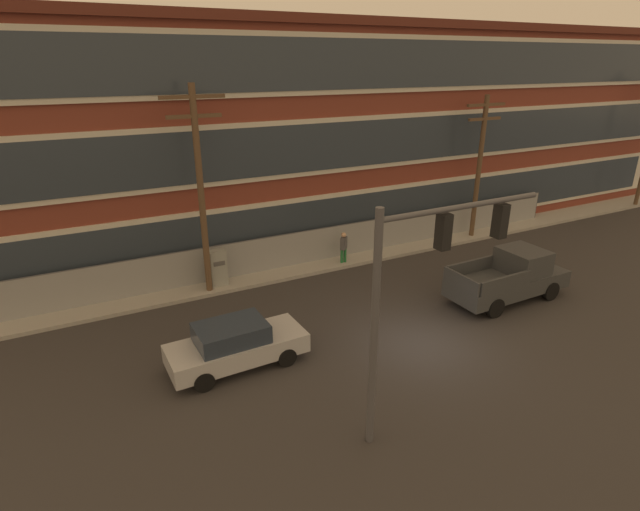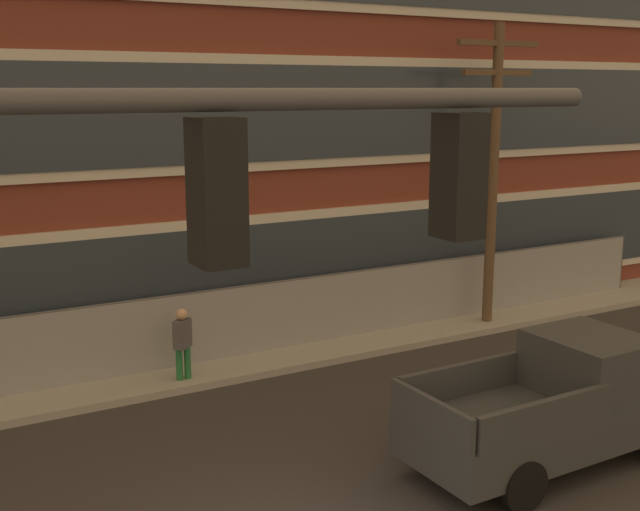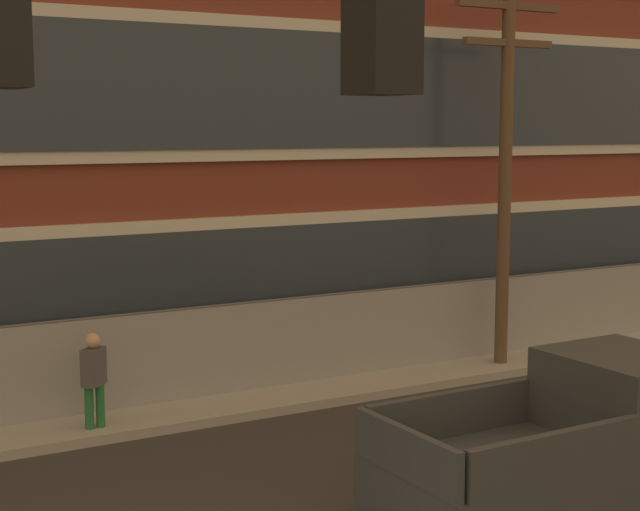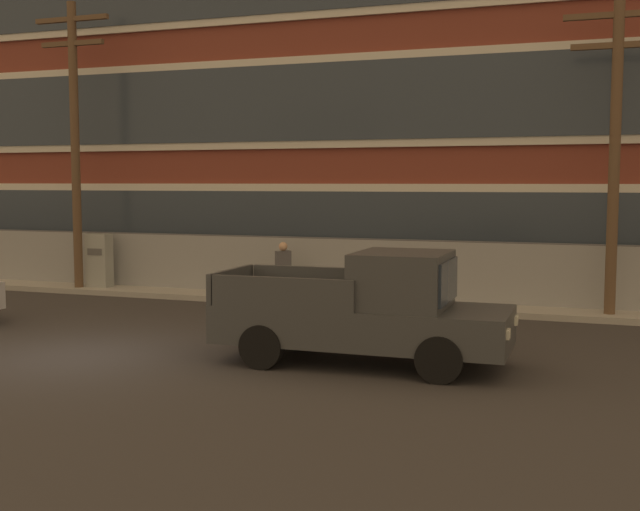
% 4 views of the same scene
% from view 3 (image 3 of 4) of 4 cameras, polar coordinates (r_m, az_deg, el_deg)
% --- Properties ---
extents(sidewalk_building_side, '(80.00, 1.88, 0.16)m').
position_cam_3_polar(sidewalk_building_side, '(16.38, -17.60, -9.97)').
color(sidewalk_building_side, '#9E9B93').
rests_on(sidewalk_building_side, ground).
extents(brick_mill_building, '(45.33, 12.16, 11.19)m').
position_cam_3_polar(brick_mill_building, '(23.96, -6.89, 9.16)').
color(brick_mill_building, brown).
rests_on(brick_mill_building, ground).
extents(chain_link_fence, '(29.84, 0.06, 1.79)m').
position_cam_3_polar(chain_link_fence, '(16.58, -15.90, -6.71)').
color(chain_link_fence, gray).
rests_on(chain_link_fence, ground).
extents(pickup_truck_dark_grey, '(5.40, 2.12, 2.09)m').
position_cam_3_polar(pickup_truck_dark_grey, '(12.75, 15.31, -10.73)').
color(pickup_truck_dark_grey, '#383A3D').
rests_on(pickup_truck_dark_grey, ground).
extents(utility_pole_midblock, '(2.51, 0.26, 7.71)m').
position_cam_3_polar(utility_pole_midblock, '(19.72, 10.74, 5.66)').
color(utility_pole_midblock, brown).
rests_on(utility_pole_midblock, ground).
extents(pedestrian_near_cabinet, '(0.46, 0.44, 1.69)m').
position_cam_3_polar(pedestrian_near_cabinet, '(15.94, -13.02, -6.94)').
color(pedestrian_near_cabinet, '#236B38').
rests_on(pedestrian_near_cabinet, ground).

